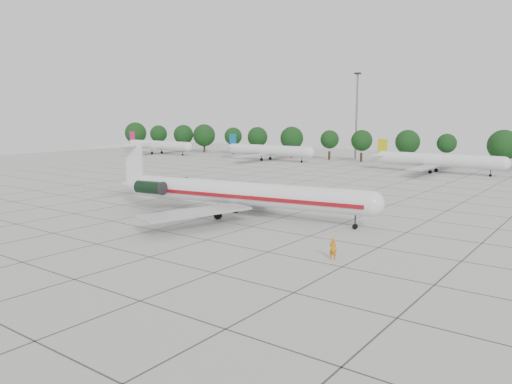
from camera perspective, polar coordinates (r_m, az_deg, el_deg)
ground at (r=59.74m, az=-0.51°, el=-3.98°), size 260.00×260.00×0.00m
apron_joints at (r=72.05m, az=6.68°, el=-1.82°), size 170.00×170.00×0.02m
main_airliner at (r=65.31m, az=-2.91°, el=-0.02°), size 38.51×30.07×9.09m
ground_crew at (r=46.86m, az=8.79°, el=-6.43°), size 0.83×0.65×2.00m
bg_airliner_a at (r=172.59m, az=-11.10°, el=5.25°), size 28.24×27.20×7.40m
bg_airliner_b at (r=145.60m, az=1.40°, el=4.77°), size 28.24×27.20×7.40m
bg_airliner_c at (r=121.16m, az=20.00°, el=3.41°), size 28.24×27.20×7.40m
tree_line at (r=139.79m, az=16.94°, el=5.48°), size 249.86×8.44×10.22m
floodlight_mast at (r=153.05m, az=11.43°, el=9.06°), size 1.60×1.60×25.45m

